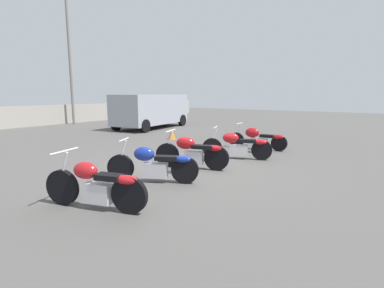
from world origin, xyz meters
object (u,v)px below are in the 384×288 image
Objects in this scene: motorcycle_slot_1 at (154,164)px; motorcycle_slot_4 at (258,138)px; traffic_cone_near at (172,134)px; light_pole_left at (69,46)px; motorcycle_slot_2 at (192,152)px; motorcycle_slot_0 at (96,185)px; motorcycle_slot_3 at (238,145)px; parked_van at (151,109)px.

motorcycle_slot_1 is 5.28m from motorcycle_slot_4.
motorcycle_slot_1 is at bearing -145.22° from traffic_cone_near.
motorcycle_slot_4 is (-1.82, -13.84, -4.67)m from light_pole_left.
motorcycle_slot_0 is at bearing 167.33° from motorcycle_slot_2.
light_pole_left is 15.17m from motorcycle_slot_3.
motorcycle_slot_1 is (-7.09, -13.48, -4.66)m from light_pole_left.
motorcycle_slot_4 is at bearing -97.49° from light_pole_left.
light_pole_left reaches higher than motorcycle_slot_2.
traffic_cone_near is (7.24, 4.04, -0.18)m from motorcycle_slot_0.
light_pole_left is at bearing 35.83° from motorcycle_slot_1.
motorcycle_slot_2 reaches higher than traffic_cone_near.
motorcycle_slot_0 is at bearing 174.25° from motorcycle_slot_4.
motorcycle_slot_0 is 0.91× the size of motorcycle_slot_4.
motorcycle_slot_2 reaches higher than motorcycle_slot_1.
motorcycle_slot_3 is (1.82, -0.46, -0.03)m from motorcycle_slot_2.
parked_van is at bearing 21.28° from motorcycle_slot_0.
traffic_cone_near is at bearing 43.69° from motorcycle_slot_3.
motorcycle_slot_1 is 0.37× the size of parked_van.
motorcycle_slot_1 is at bearing -8.11° from motorcycle_slot_0.
light_pole_left reaches higher than motorcycle_slot_4.
parked_van reaches higher than motorcycle_slot_4.
light_pole_left is 7.22m from parked_van.
motorcycle_slot_3 is (-3.72, -13.95, -4.66)m from light_pole_left.
motorcycle_slot_3 is at bearing 178.38° from motorcycle_slot_4.
light_pole_left is 17.02m from motorcycle_slot_0.
motorcycle_slot_0 reaches higher than motorcycle_slot_1.
motorcycle_slot_4 reaches higher than traffic_cone_near.
traffic_cone_near is (0.16, 4.14, -0.16)m from motorcycle_slot_4.
parked_van is (1.22, -5.90, -3.98)m from light_pole_left.
parked_van is 4.84m from traffic_cone_near.
motorcycle_slot_1 is 0.91× the size of motorcycle_slot_4.
motorcycle_slot_2 is at bearing 169.64° from motorcycle_slot_4.
motorcycle_slot_4 is (7.07, -0.10, -0.02)m from motorcycle_slot_0.
motorcycle_slot_4 is (5.27, -0.36, -0.01)m from motorcycle_slot_1.
motorcycle_slot_1 reaches higher than traffic_cone_near.
motorcycle_slot_3 reaches higher than traffic_cone_near.
motorcycle_slot_3 is at bearing -18.83° from motorcycle_slot_0.
traffic_cone_near is (-2.87, -3.80, -0.86)m from parked_van.
traffic_cone_near is at bearing 27.20° from motorcycle_slot_2.
light_pole_left is 17.55× the size of traffic_cone_near.
light_pole_left is 4.04× the size of motorcycle_slot_4.
motorcycle_slot_3 is at bearing -34.45° from motorcycle_slot_1.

